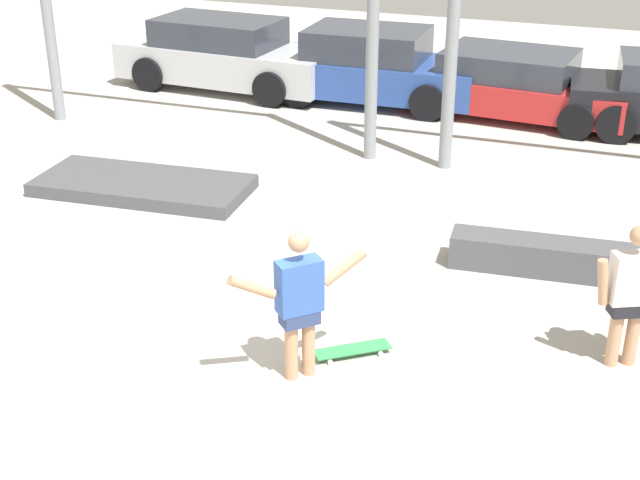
# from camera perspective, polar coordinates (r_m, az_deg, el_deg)

# --- Properties ---
(ground_plane) EXTENTS (36.00, 36.00, 0.00)m
(ground_plane) POSITION_cam_1_polar(r_m,az_deg,el_deg) (9.49, -4.18, -6.61)
(ground_plane) COLOR #B2ADA3
(skateboarder) EXTENTS (1.07, 1.10, 1.57)m
(skateboarder) POSITION_cam_1_polar(r_m,az_deg,el_deg) (8.52, -1.33, -3.83)
(skateboarder) COLOR tan
(skateboarder) RESTS_ON ground_plane
(skateboard) EXTENTS (0.76, 0.66, 0.08)m
(skateboard) POSITION_cam_1_polar(r_m,az_deg,el_deg) (9.24, 2.08, -7.02)
(skateboard) COLOR #338C4C
(skateboard) RESTS_ON ground_plane
(grind_box) EXTENTS (2.54, 0.69, 0.41)m
(grind_box) POSITION_cam_1_polar(r_m,az_deg,el_deg) (11.17, 14.78, -1.10)
(grind_box) COLOR #47474C
(grind_box) RESTS_ON ground_plane
(manual_pad) EXTENTS (3.26, 1.60, 0.20)m
(manual_pad) POSITION_cam_1_polar(r_m,az_deg,el_deg) (13.54, -11.26, 3.44)
(manual_pad) COLOR #47474C
(manual_pad) RESTS_ON ground_plane
(parked_car_silver) EXTENTS (4.61, 2.06, 1.43)m
(parked_car_silver) POSITION_cam_1_polar(r_m,az_deg,el_deg) (18.72, -6.08, 11.68)
(parked_car_silver) COLOR #B7BABF
(parked_car_silver) RESTS_ON ground_plane
(parked_car_blue) EXTENTS (4.14, 2.01, 1.43)m
(parked_car_blue) POSITION_cam_1_polar(r_m,az_deg,el_deg) (17.72, 3.38, 11.00)
(parked_car_blue) COLOR #284793
(parked_car_blue) RESTS_ON ground_plane
(parked_car_red) EXTENTS (4.37, 2.31, 1.21)m
(parked_car_red) POSITION_cam_1_polar(r_m,az_deg,el_deg) (17.19, 12.31, 9.70)
(parked_car_red) COLOR red
(parked_car_red) RESTS_ON ground_plane
(bystander) EXTENTS (0.73, 0.43, 1.53)m
(bystander) POSITION_cam_1_polar(r_m,az_deg,el_deg) (9.23, 19.27, -3.17)
(bystander) COLOR tan
(bystander) RESTS_ON ground_plane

